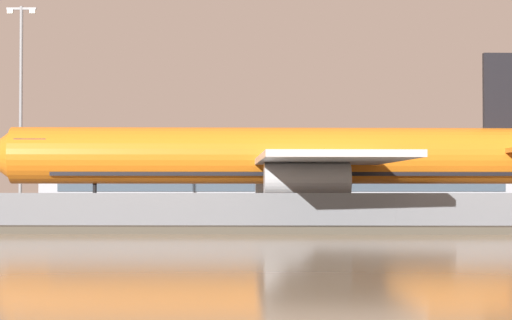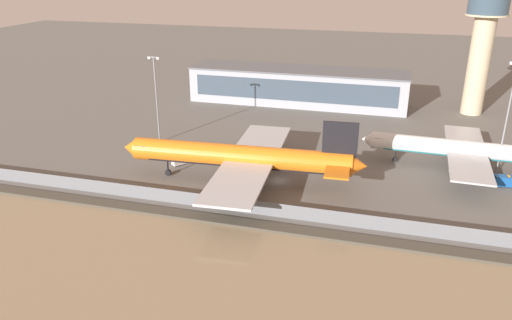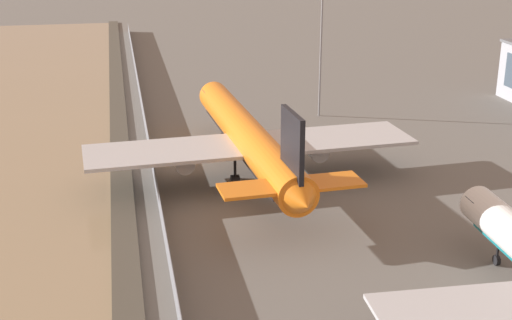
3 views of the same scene
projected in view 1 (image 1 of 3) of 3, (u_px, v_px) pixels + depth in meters
ground_plane at (375, 223)px, 88.58m from camera, size 500.00×500.00×0.00m
shoreline_seawall at (403, 230)px, 68.11m from camera, size 320.00×3.00×0.50m
perimeter_fence at (395, 212)px, 72.64m from camera, size 280.00×0.10×2.77m
cargo_jet_orange at (296, 158)px, 86.24m from camera, size 53.21×45.87×15.05m
baggage_tug at (105, 214)px, 91.76m from camera, size 3.19×3.52×1.80m
terminal_building at (280, 172)px, 152.56m from camera, size 71.30×16.31×11.52m
apron_light_mast_apron_east at (21, 100)px, 105.85m from camera, size 3.20×0.40×22.55m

